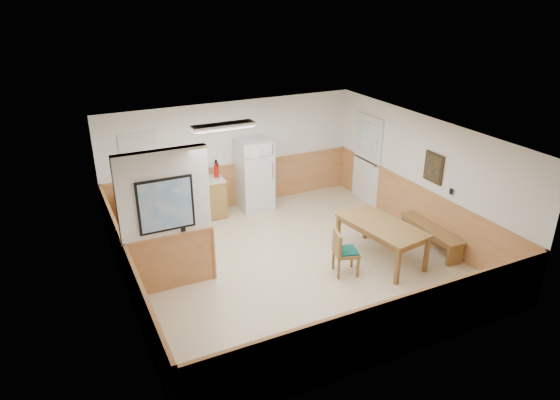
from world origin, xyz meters
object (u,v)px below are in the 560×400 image
dining_bench (431,232)px  fire_extinguisher (216,170)px  dining_chair (342,249)px  soap_bottle (144,183)px  refrigerator (255,175)px  dining_table (382,228)px

dining_bench → fire_extinguisher: bearing=138.9°
dining_chair → fire_extinguisher: bearing=124.4°
dining_bench → soap_bottle: soap_bottle is taller
dining_bench → dining_chair: size_ratio=1.91×
dining_bench → fire_extinguisher: 4.75m
refrigerator → dining_chair: 3.38m
dining_bench → fire_extinguisher: size_ratio=3.97×
refrigerator → soap_bottle: (-2.48, 0.08, 0.19)m
fire_extinguisher → soap_bottle: size_ratio=1.67×
fire_extinguisher → refrigerator: bearing=13.2°
soap_bottle → fire_extinguisher: bearing=-0.6°
dining_chair → soap_bottle: soap_bottle is taller
dining_bench → soap_bottle: (-4.89, 3.36, 0.68)m
refrigerator → dining_bench: refrigerator is taller
dining_chair → soap_bottle: size_ratio=3.47×
soap_bottle → dining_bench: bearing=-34.5°
dining_bench → dining_chair: dining_chair is taller
dining_chair → refrigerator: bearing=110.2°
fire_extinguisher → dining_table: bearing=-40.3°
refrigerator → soap_bottle: 2.49m
refrigerator → fire_extinguisher: (-0.89, 0.06, 0.24)m
refrigerator → fire_extinguisher: bearing=176.3°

